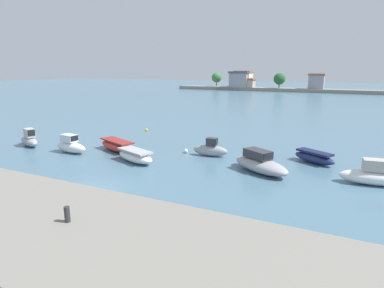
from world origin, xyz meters
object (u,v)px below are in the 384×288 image
(moored_boat_0, at_px, (29,140))
(moored_boat_5, at_px, (260,164))
(moored_boat_4, at_px, (210,149))
(mooring_buoy_1, at_px, (376,159))
(moored_boat_7, at_px, (374,175))
(mooring_buoy_0, at_px, (146,130))
(moored_boat_2, at_px, (117,146))
(moored_boat_1, at_px, (71,146))
(moored_boat_3, at_px, (135,156))
(mooring_bollard, at_px, (67,214))
(moored_boat_6, at_px, (314,157))
(mooring_buoy_2, at_px, (186,151))

(moored_boat_0, bearing_deg, moored_boat_5, 26.10)
(moored_boat_4, height_order, mooring_buoy_1, moored_boat_4)
(moored_boat_7, bearing_deg, mooring_buoy_0, 151.58)
(moored_boat_2, height_order, moored_boat_5, moored_boat_5)
(moored_boat_1, relative_size, moored_boat_3, 0.84)
(moored_boat_1, distance_m, mooring_buoy_1, 28.58)
(mooring_bollard, relative_size, moored_boat_6, 0.17)
(moored_boat_0, xyz_separation_m, moored_boat_4, (19.00, 4.73, -0.04))
(moored_boat_1, distance_m, mooring_buoy_0, 12.87)
(moored_boat_3, relative_size, mooring_buoy_0, 13.98)
(moored_boat_5, bearing_deg, mooring_buoy_2, -167.78)
(mooring_buoy_1, bearing_deg, mooring_buoy_2, -163.72)
(moored_boat_1, distance_m, moored_boat_7, 26.52)
(moored_boat_1, distance_m, moored_boat_6, 22.95)
(moored_boat_3, relative_size, moored_boat_5, 0.84)
(moored_boat_5, height_order, mooring_buoy_1, moored_boat_5)
(moored_boat_3, xyz_separation_m, mooring_buoy_1, (19.22, 9.63, -0.36))
(moored_boat_2, xyz_separation_m, moored_boat_5, (14.70, -0.44, 0.12))
(moored_boat_5, relative_size, mooring_buoy_1, 17.03)
(moored_boat_0, relative_size, moored_boat_3, 0.83)
(moored_boat_0, bearing_deg, mooring_buoy_1, 37.68)
(moored_boat_3, xyz_separation_m, mooring_buoy_0, (-7.42, 12.77, -0.35))
(moored_boat_4, distance_m, mooring_buoy_0, 14.94)
(mooring_buoy_2, bearing_deg, moored_boat_1, -154.64)
(moored_boat_3, bearing_deg, mooring_bollard, -43.71)
(moored_boat_5, distance_m, mooring_buoy_2, 8.59)
(mooring_buoy_0, bearing_deg, mooring_buoy_1, -6.74)
(moored_boat_7, bearing_deg, mooring_bollard, -132.70)
(mooring_bollard, relative_size, moored_boat_3, 0.14)
(moored_boat_0, bearing_deg, mooring_buoy_2, 37.56)
(moored_boat_4, relative_size, moored_boat_6, 0.85)
(mooring_bollard, bearing_deg, moored_boat_5, 76.40)
(mooring_bollard, xyz_separation_m, mooring_buoy_2, (-4.23, 18.84, -2.04))
(mooring_bollard, distance_m, moored_boat_3, 15.73)
(moored_boat_0, xyz_separation_m, moored_boat_7, (32.53, 2.59, 0.01))
(moored_boat_7, xyz_separation_m, mooring_buoy_0, (-26.14, 10.12, -0.51))
(moored_boat_1, distance_m, moored_boat_2, 4.47)
(mooring_bollard, xyz_separation_m, mooring_buoy_1, (12.40, 23.69, -2.08))
(mooring_bollard, xyz_separation_m, moored_boat_6, (7.47, 20.71, -1.75))
(mooring_bollard, height_order, moored_boat_1, mooring_bollard)
(moored_boat_0, relative_size, mooring_buoy_1, 11.88)
(moored_boat_7, distance_m, mooring_buoy_1, 7.01)
(moored_boat_7, relative_size, mooring_buoy_1, 14.06)
(moored_boat_6, bearing_deg, moored_boat_2, -137.07)
(mooring_buoy_2, bearing_deg, moored_boat_5, -18.70)
(moored_boat_3, relative_size, mooring_buoy_2, 11.88)
(moored_boat_4, bearing_deg, moored_boat_0, -170.09)
(moored_boat_1, height_order, moored_boat_3, moored_boat_1)
(moored_boat_0, height_order, moored_boat_6, moored_boat_0)
(moored_boat_5, bearing_deg, mooring_bollard, -72.68)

